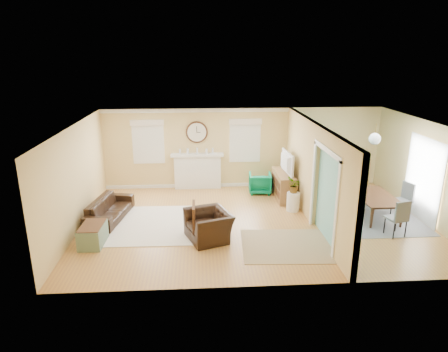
{
  "coord_description": "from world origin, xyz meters",
  "views": [
    {
      "loc": [
        -1.44,
        -9.62,
        4.31
      ],
      "look_at": [
        -0.8,
        0.3,
        1.2
      ],
      "focal_mm": 32.0,
      "sensor_mm": 36.0,
      "label": 1
    }
  ],
  "objects": [
    {
      "name": "trunk",
      "position": [
        -3.94,
        -1.01,
        0.24
      ],
      "size": [
        0.54,
        0.85,
        0.49
      ],
      "color": "gray",
      "rests_on": "floor"
    },
    {
      "name": "wall_left",
      "position": [
        -4.5,
        0.0,
        1.3
      ],
      "size": [
        0.02,
        6.0,
        2.6
      ],
      "primitive_type": "cube",
      "color": "#DCBE77",
      "rests_on": "ground"
    },
    {
      "name": "rug_cream",
      "position": [
        -2.27,
        0.01,
        0.01
      ],
      "size": [
        2.93,
        2.55,
        0.02
      ],
      "primitive_type": "cube",
      "rotation": [
        0.0,
        0.0,
        -0.02
      ],
      "color": "white",
      "rests_on": "floor"
    },
    {
      "name": "credenza",
      "position": [
        1.12,
        1.79,
        0.4
      ],
      "size": [
        0.49,
        1.45,
        0.8
      ],
      "color": "olive",
      "rests_on": "floor"
    },
    {
      "name": "wall_front",
      "position": [
        0.0,
        -3.0,
        1.3
      ],
      "size": [
        9.0,
        0.02,
        2.6
      ],
      "primitive_type": "cube",
      "color": "#DCBE77",
      "rests_on": "ground"
    },
    {
      "name": "ceiling",
      "position": [
        0.0,
        0.0,
        2.6
      ],
      "size": [
        9.0,
        6.0,
        0.02
      ],
      "primitive_type": "cube",
      "color": "white",
      "rests_on": "wall_back"
    },
    {
      "name": "sofa",
      "position": [
        -3.86,
        0.48,
        0.28
      ],
      "size": [
        1.06,
        2.02,
        0.56
      ],
      "primitive_type": "imported",
      "rotation": [
        0.0,
        0.0,
        1.41
      ],
      "color": "black",
      "rests_on": "floor"
    },
    {
      "name": "french_doors",
      "position": [
        4.45,
        0.0,
        1.1
      ],
      "size": [
        0.06,
        1.7,
        2.2
      ],
      "color": "white",
      "rests_on": "ground"
    },
    {
      "name": "fireplace",
      "position": [
        -1.5,
        2.88,
        0.6
      ],
      "size": [
        1.7,
        0.3,
        1.17
      ],
      "color": "white",
      "rests_on": "ground"
    },
    {
      "name": "rug_grey",
      "position": [
        3.32,
        0.19,
        0.01
      ],
      "size": [
        2.17,
        2.71,
        0.01
      ],
      "primitive_type": "cube",
      "color": "slate",
      "rests_on": "floor"
    },
    {
      "name": "wall_right",
      "position": [
        4.5,
        0.0,
        1.3
      ],
      "size": [
        0.02,
        6.0,
        2.6
      ],
      "primitive_type": "cube",
      "color": "#DCBE77",
      "rests_on": "ground"
    },
    {
      "name": "dining_chair_n",
      "position": [
        3.33,
        1.28,
        0.6
      ],
      "size": [
        0.49,
        0.49,
        1.01
      ],
      "color": "slate",
      "rests_on": "floor"
    },
    {
      "name": "tv",
      "position": [
        1.1,
        1.79,
        1.12
      ],
      "size": [
        0.22,
        1.14,
        0.65
      ],
      "primitive_type": "imported",
      "rotation": [
        0.0,
        0.0,
        1.63
      ],
      "color": "black",
      "rests_on": "credenza"
    },
    {
      "name": "window_right",
      "position": [
        0.05,
        2.95,
        1.66
      ],
      "size": [
        1.05,
        0.13,
        1.42
      ],
      "color": "white",
      "rests_on": "wall_back"
    },
    {
      "name": "dining_chair_w",
      "position": [
        2.67,
        0.26,
        0.57
      ],
      "size": [
        0.53,
        0.53,
        0.98
      ],
      "color": "white",
      "rests_on": "floor"
    },
    {
      "name": "eames_chair",
      "position": [
        -1.24,
        -0.91,
        0.35
      ],
      "size": [
        1.24,
        1.32,
        0.69
      ],
      "primitive_type": "imported",
      "rotation": [
        0.0,
        0.0,
        -1.22
      ],
      "color": "black",
      "rests_on": "floor"
    },
    {
      "name": "window_left",
      "position": [
        -3.05,
        2.95,
        1.66
      ],
      "size": [
        1.05,
        0.13,
        1.42
      ],
      "color": "white",
      "rests_on": "wall_back"
    },
    {
      "name": "wall_back",
      "position": [
        0.0,
        3.0,
        1.3
      ],
      "size": [
        9.0,
        0.02,
        2.6
      ],
      "primitive_type": "cube",
      "color": "#DCBE77",
      "rests_on": "ground"
    },
    {
      "name": "dining_table",
      "position": [
        3.32,
        0.19,
        0.3
      ],
      "size": [
        0.96,
        1.71,
        0.6
      ],
      "primitive_type": "imported",
      "rotation": [
        0.0,
        0.0,
        1.56
      ],
      "color": "#4F2B1A",
      "rests_on": "floor"
    },
    {
      "name": "rug_jute",
      "position": [
        0.57,
        -1.38,
        0.01
      ],
      "size": [
        2.19,
        1.83,
        0.01
      ],
      "primitive_type": "cube",
      "rotation": [
        0.0,
        0.0,
        -0.05
      ],
      "color": "tan",
      "rests_on": "floor"
    },
    {
      "name": "pendant",
      "position": [
        3.0,
        0.0,
        2.2
      ],
      "size": [
        0.3,
        0.3,
        0.55
      ],
      "color": "gold",
      "rests_on": "ceiling"
    },
    {
      "name": "wall_clock",
      "position": [
        -1.5,
        2.97,
        1.85
      ],
      "size": [
        0.7,
        0.07,
        0.7
      ],
      "color": "#4F2B1A",
      "rests_on": "wall_back"
    },
    {
      "name": "green_chair",
      "position": [
        0.47,
        2.29,
        0.32
      ],
      "size": [
        0.74,
        0.76,
        0.64
      ],
      "primitive_type": "imported",
      "rotation": [
        0.0,
        0.0,
        3.05
      ],
      "color": "#007743",
      "rests_on": "floor"
    },
    {
      "name": "potted_plant",
      "position": [
        1.18,
        0.73,
        0.76
      ],
      "size": [
        0.46,
        0.5,
        0.46
      ],
      "primitive_type": "imported",
      "rotation": [
        0.0,
        0.0,
        4.42
      ],
      "color": "#337F33",
      "rests_on": "garden_stool"
    },
    {
      "name": "partition",
      "position": [
        1.51,
        0.28,
        1.36
      ],
      "size": [
        0.17,
        6.0,
        2.6
      ],
      "color": "#DCBE77",
      "rests_on": "ground"
    },
    {
      "name": "dining_chair_s",
      "position": [
        3.3,
        -1.01,
        0.56
      ],
      "size": [
        0.51,
        0.51,
        0.95
      ],
      "color": "slate",
      "rests_on": "floor"
    },
    {
      "name": "floor",
      "position": [
        0.0,
        0.0,
        0.0
      ],
      "size": [
        9.0,
        9.0,
        0.0
      ],
      "primitive_type": "plane",
      "color": "#AF7540",
      "rests_on": "ground"
    },
    {
      "name": "dining_chair_e",
      "position": [
        4.03,
        0.16,
        0.55
      ],
      "size": [
        0.52,
        0.52,
        0.94
      ],
      "color": "slate",
      "rests_on": "floor"
    },
    {
      "name": "garden_stool",
      "position": [
        1.18,
        0.73,
        0.27
      ],
      "size": [
        0.36,
        0.36,
        0.53
      ],
      "primitive_type": "cylinder",
      "color": "white",
      "rests_on": "floor"
    }
  ]
}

